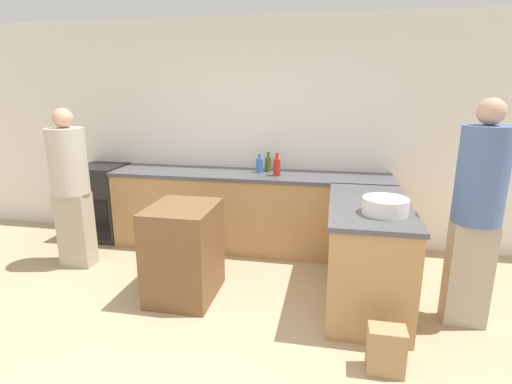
# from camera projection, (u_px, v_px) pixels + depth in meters

# --- Properties ---
(ground_plane) EXTENTS (14.00, 14.00, 0.00)m
(ground_plane) POSITION_uv_depth(u_px,v_px,m) (191.00, 353.00, 2.94)
(ground_plane) COLOR tan
(wall_back) EXTENTS (8.00, 0.06, 2.70)m
(wall_back) POSITION_uv_depth(u_px,v_px,m) (255.00, 133.00, 4.89)
(wall_back) COLOR white
(wall_back) RESTS_ON ground_plane
(counter_back) EXTENTS (3.28, 0.67, 0.93)m
(counter_back) POSITION_uv_depth(u_px,v_px,m) (249.00, 211.00, 4.78)
(counter_back) COLOR tan
(counter_back) RESTS_ON ground_plane
(counter_peninsula) EXTENTS (0.69, 1.43, 0.93)m
(counter_peninsula) POSITION_uv_depth(u_px,v_px,m) (366.00, 252.00, 3.57)
(counter_peninsula) COLOR tan
(counter_peninsula) RESTS_ON ground_plane
(range_oven) EXTENTS (0.59, 0.63, 0.94)m
(range_oven) POSITION_uv_depth(u_px,v_px,m) (103.00, 202.00, 5.15)
(range_oven) COLOR black
(range_oven) RESTS_ON ground_plane
(island_table) EXTENTS (0.58, 0.69, 0.87)m
(island_table) POSITION_uv_depth(u_px,v_px,m) (184.00, 252.00, 3.66)
(island_table) COLOR brown
(island_table) RESTS_ON ground_plane
(mixing_bowl) EXTENTS (0.36, 0.36, 0.13)m
(mixing_bowl) POSITION_uv_depth(u_px,v_px,m) (385.00, 206.00, 3.14)
(mixing_bowl) COLOR white
(mixing_bowl) RESTS_ON counter_peninsula
(olive_oil_bottle) EXTENTS (0.08, 0.08, 0.24)m
(olive_oil_bottle) POSITION_uv_depth(u_px,v_px,m) (268.00, 164.00, 4.74)
(olive_oil_bottle) COLOR #475B1E
(olive_oil_bottle) RESTS_ON counter_back
(hot_sauce_bottle) EXTENTS (0.08, 0.08, 0.26)m
(hot_sauce_bottle) POSITION_uv_depth(u_px,v_px,m) (277.00, 167.00, 4.50)
(hot_sauce_bottle) COLOR red
(hot_sauce_bottle) RESTS_ON counter_back
(water_bottle_blue) EXTENTS (0.08, 0.08, 0.22)m
(water_bottle_blue) POSITION_uv_depth(u_px,v_px,m) (260.00, 165.00, 4.69)
(water_bottle_blue) COLOR #386BB7
(water_bottle_blue) RESTS_ON counter_back
(person_by_range) EXTENTS (0.38, 0.38, 1.70)m
(person_by_range) POSITION_uv_depth(u_px,v_px,m) (71.00, 184.00, 4.18)
(person_by_range) COLOR #ADA38E
(person_by_range) RESTS_ON ground_plane
(person_at_peninsula) EXTENTS (0.36, 0.36, 1.82)m
(person_at_peninsula) POSITION_uv_depth(u_px,v_px,m) (477.00, 208.00, 3.08)
(person_at_peninsula) COLOR #ADA38E
(person_at_peninsula) RESTS_ON ground_plane
(paper_bag) EXTENTS (0.25, 0.16, 0.33)m
(paper_bag) POSITION_uv_depth(u_px,v_px,m) (386.00, 350.00, 2.70)
(paper_bag) COLOR #A88456
(paper_bag) RESTS_ON ground_plane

